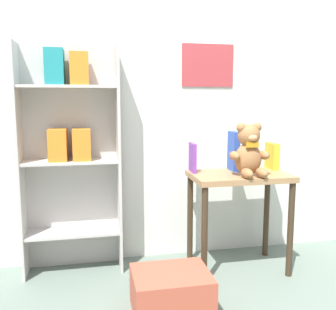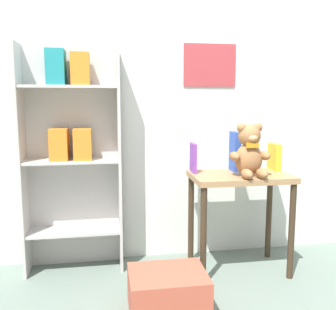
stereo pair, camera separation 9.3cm
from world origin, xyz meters
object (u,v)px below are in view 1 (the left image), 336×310
book_standing_yellow (272,156)px  bookshelf_side (70,145)px  book_standing_purple (193,158)px  display_table (239,191)px  storage_bin (171,292)px  book_standing_blue (234,151)px  teddy_bear (249,152)px

book_standing_yellow → bookshelf_side: bearing=177.7°
book_standing_purple → bookshelf_side: bearing=174.5°
display_table → book_standing_yellow: book_standing_yellow is taller
book_standing_purple → storage_bin: 0.88m
book_standing_purple → book_standing_blue: bearing=1.2°
teddy_bear → book_standing_yellow: 0.32m
bookshelf_side → storage_bin: bookshelf_side is taller
bookshelf_side → book_standing_purple: 0.80m
display_table → storage_bin: 0.81m
book_standing_yellow → storage_bin: size_ratio=0.44×
book_standing_purple → book_standing_yellow: (0.57, 0.00, -0.01)m
display_table → teddy_bear: bearing=-66.1°
bookshelf_side → display_table: 1.14m
bookshelf_side → book_standing_blue: bookshelf_side is taller
teddy_bear → book_standing_blue: bearing=99.5°
display_table → teddy_bear: teddy_bear is taller
bookshelf_side → display_table: bookshelf_side is taller
teddy_bear → book_standing_blue: teddy_bear is taller
teddy_bear → book_standing_yellow: teddy_bear is taller
bookshelf_side → book_standing_yellow: bearing=-4.4°
storage_bin → display_table: bearing=37.5°
teddy_bear → book_standing_purple: 0.37m
bookshelf_side → book_standing_blue: bearing=-5.8°
display_table → storage_bin: bearing=-142.5°
display_table → book_standing_yellow: (0.29, 0.12, 0.21)m
bookshelf_side → book_standing_yellow: bookshelf_side is taller
book_standing_purple → teddy_bear: bearing=-28.5°
display_table → book_standing_blue: 0.28m
bookshelf_side → display_table: size_ratio=2.26×
display_table → storage_bin: size_ratio=1.59×
book_standing_yellow → display_table: bearing=-155.3°
teddy_bear → book_standing_purple: bearing=149.3°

